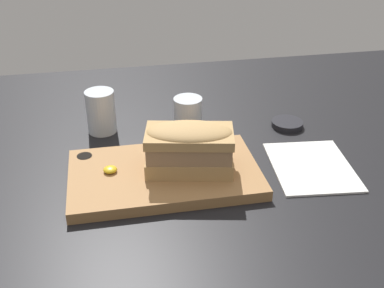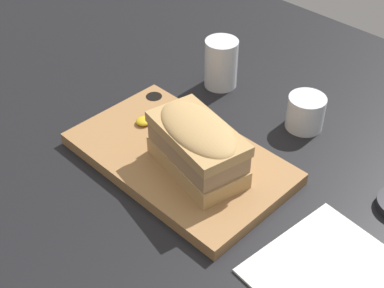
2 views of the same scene
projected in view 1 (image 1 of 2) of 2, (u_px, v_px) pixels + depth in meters
dining_table at (204, 179)px, 92.82cm from camera, size 182.60×122.73×2.00cm
serving_board at (164, 174)px, 90.79cm from camera, size 35.41×21.23×2.17cm
sandwich at (189, 146)px, 87.87cm from camera, size 17.33×11.66×9.12cm
mustard_dollop at (110, 169)px, 89.14cm from camera, size 2.55×2.55×1.02cm
water_glass at (101, 114)px, 105.90cm from camera, size 6.36×6.36×9.59cm
wine_glass at (188, 112)px, 110.18cm from camera, size 6.58×6.58×6.09cm
napkin at (311, 166)px, 94.58cm from camera, size 17.08×20.43×0.40cm
condiment_dish at (287, 124)px, 109.55cm from camera, size 7.13×7.13×1.32cm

